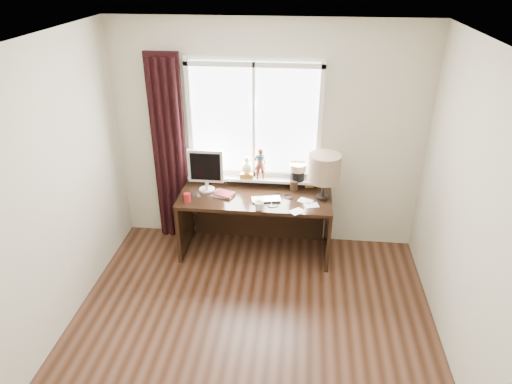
# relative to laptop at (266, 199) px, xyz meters

# --- Properties ---
(floor) EXTENTS (3.50, 4.00, 0.00)m
(floor) POSITION_rel_laptop_xyz_m (-0.03, -1.54, -0.76)
(floor) COLOR #513121
(floor) RESTS_ON ground
(ceiling) EXTENTS (3.50, 4.00, 0.00)m
(ceiling) POSITION_rel_laptop_xyz_m (-0.03, -1.54, 1.84)
(ceiling) COLOR white
(ceiling) RESTS_ON wall_back
(wall_back) EXTENTS (3.50, 0.00, 2.60)m
(wall_back) POSITION_rel_laptop_xyz_m (-0.03, 0.46, 0.54)
(wall_back) COLOR beige
(wall_back) RESTS_ON ground
(wall_left) EXTENTS (0.00, 4.00, 2.60)m
(wall_left) POSITION_rel_laptop_xyz_m (-1.78, -1.54, 0.54)
(wall_left) COLOR beige
(wall_left) RESTS_ON ground
(wall_right) EXTENTS (0.00, 4.00, 2.60)m
(wall_right) POSITION_rel_laptop_xyz_m (1.72, -1.54, 0.54)
(wall_right) COLOR beige
(wall_right) RESTS_ON ground
(laptop) EXTENTS (0.35, 0.26, 0.02)m
(laptop) POSITION_rel_laptop_xyz_m (0.00, 0.00, 0.00)
(laptop) COLOR silver
(laptop) RESTS_ON desk
(mug) EXTENTS (0.13, 0.13, 0.10)m
(mug) POSITION_rel_laptop_xyz_m (-0.06, -0.21, 0.04)
(mug) COLOR white
(mug) RESTS_ON desk
(red_cup) EXTENTS (0.07, 0.07, 0.10)m
(red_cup) POSITION_rel_laptop_xyz_m (-0.85, -0.12, 0.04)
(red_cup) COLOR maroon
(red_cup) RESTS_ON desk
(window) EXTENTS (1.52, 0.21, 1.40)m
(window) POSITION_rel_laptop_xyz_m (-0.18, 0.41, 0.54)
(window) COLOR white
(window) RESTS_ON ground
(curtain) EXTENTS (0.38, 0.09, 2.25)m
(curtain) POSITION_rel_laptop_xyz_m (-1.17, 0.37, 0.35)
(curtain) COLOR black
(curtain) RESTS_ON floor
(desk) EXTENTS (1.70, 0.70, 0.75)m
(desk) POSITION_rel_laptop_xyz_m (-0.13, 0.19, -0.26)
(desk) COLOR black
(desk) RESTS_ON floor
(monitor) EXTENTS (0.40, 0.18, 0.49)m
(monitor) POSITION_rel_laptop_xyz_m (-0.70, 0.17, 0.27)
(monitor) COLOR beige
(monitor) RESTS_ON desk
(notebook_stack) EXTENTS (0.26, 0.22, 0.03)m
(notebook_stack) POSITION_rel_laptop_xyz_m (-0.49, 0.07, 0.00)
(notebook_stack) COLOR beige
(notebook_stack) RESTS_ON desk
(brush_holder) EXTENTS (0.09, 0.09, 0.25)m
(brush_holder) POSITION_rel_laptop_xyz_m (0.29, 0.28, 0.05)
(brush_holder) COLOR black
(brush_holder) RESTS_ON desk
(icon_frame) EXTENTS (0.10, 0.04, 0.13)m
(icon_frame) POSITION_rel_laptop_xyz_m (0.47, 0.36, 0.05)
(icon_frame) COLOR gold
(icon_frame) RESTS_ON desk
(table_lamp) EXTENTS (0.35, 0.35, 0.52)m
(table_lamp) POSITION_rel_laptop_xyz_m (0.61, 0.11, 0.35)
(table_lamp) COLOR black
(table_lamp) RESTS_ON desk
(loose_papers) EXTENTS (0.33, 0.42, 0.00)m
(loose_papers) POSITION_rel_laptop_xyz_m (0.42, -0.08, -0.01)
(loose_papers) COLOR white
(loose_papers) RESTS_ON desk
(desk_cables) EXTENTS (0.32, 0.37, 0.01)m
(desk_cables) POSITION_rel_laptop_xyz_m (0.13, 0.02, -0.01)
(desk_cables) COLOR black
(desk_cables) RESTS_ON desk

